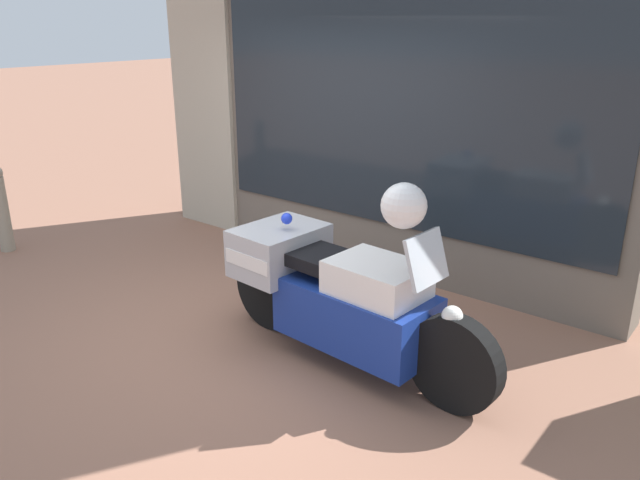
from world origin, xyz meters
The scene contains 6 objects.
ground_plane centered at (0.00, 0.00, 0.00)m, with size 60.00×60.00×0.00m, color #8E604C.
shop_building centered at (-0.42, 2.00, 2.04)m, with size 5.46×0.55×4.06m.
window_display centered at (0.42, 2.03, 0.48)m, with size 4.02×0.30×2.02m.
paramedic_motorcycle centered at (1.01, 0.17, 0.53)m, with size 2.44×0.75×1.17m.
white_helmet centered at (1.58, 0.13, 1.33)m, with size 0.30×0.30×0.30m, color white.
street_bollard centered at (-3.29, -0.29, 0.50)m, with size 0.16×0.16×0.97m.
Camera 1 is at (3.57, -3.25, 2.48)m, focal length 35.00 mm.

